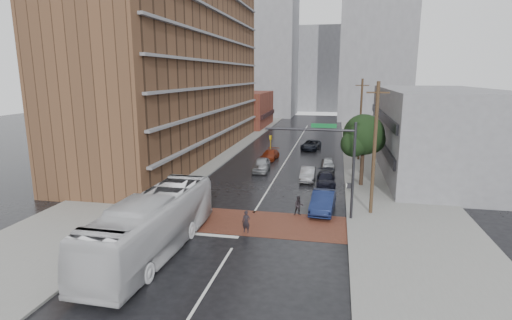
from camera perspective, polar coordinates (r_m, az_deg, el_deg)
The scene contains 24 objects.
ground at distance 28.71m, azimuth -1.38°, elevation -9.25°, with size 160.00×160.00×0.00m, color black.
crosswalk at distance 29.16m, azimuth -1.16°, elevation -8.88°, with size 14.00×5.00×0.02m, color brown.
sidewalk_west at distance 54.97m, azimuth -7.28°, elevation 1.11°, with size 9.00×90.00×0.15m, color gray.
sidewalk_east at distance 52.40m, azimuth 17.29°, elevation 0.11°, with size 9.00×90.00×0.15m, color gray.
apartment_block at distance 54.03m, azimuth -10.65°, elevation 15.66°, with size 10.00×44.00×28.00m, color brown.
storefront_west at distance 82.36m, azimuth -1.17°, elevation 7.24°, with size 8.00×16.00×7.00m, color brown.
building_east at distance 47.62m, azimuth 24.20°, elevation 3.85°, with size 11.00×26.00×9.00m, color gray.
distant_tower_west at distance 106.12m, azimuth 0.64°, elevation 15.08°, with size 18.00×16.00×32.00m, color gray.
distant_tower_east at distance 98.68m, azimuth 16.78°, elevation 15.98°, with size 16.00×14.00×36.00m, color gray.
distant_tower_center at distance 121.22m, azimuth 8.88°, elevation 12.68°, with size 12.00×10.00×24.00m, color gray.
street_tree at distance 38.61m, azimuth 15.14°, elevation 3.16°, with size 4.20×4.10×6.90m.
signal_mast at distance 29.13m, azimuth 10.98°, elevation 0.55°, with size 6.50×0.30×7.20m.
utility_pole_near at distance 30.66m, azimuth 16.57°, elevation 1.61°, with size 1.60×0.26×10.00m.
utility_pole_far at distance 50.42m, azimuth 14.69°, elevation 5.65°, with size 1.60×0.26×10.00m.
transit_bus at distance 24.63m, azimuth -14.51°, elevation -8.92°, with size 2.98×12.75×3.55m, color silver.
pedestrian_a at distance 27.13m, azimuth -1.41°, elevation -8.82°, with size 0.56×0.37×1.53m, color black.
pedestrian_b at distance 30.53m, azimuth 6.13°, elevation -6.51°, with size 0.73×0.57×1.49m, color #262125.
car_travel_a at distance 43.92m, azimuth 0.77°, elevation -0.67°, with size 1.77×4.39×1.50m, color #9B9EA2.
car_travel_b at distance 40.52m, azimuth 7.41°, elevation -1.99°, with size 1.40×4.02×1.32m, color #A4A6AC.
car_travel_c at distance 50.12m, azimuth 2.03°, elevation 0.77°, with size 1.73×4.25×1.23m, color maroon.
suv_travel at distance 57.26m, azimuth 7.85°, elevation 2.15°, with size 2.25×4.88×1.36m, color black.
car_parked_near at distance 31.58m, azimuth 9.55°, elevation -5.88°, with size 1.68×4.83×1.59m, color #141F47.
car_parked_mid at distance 38.89m, azimuth 9.96°, elevation -2.71°, with size 1.79×4.41×1.28m, color black.
car_parked_far at distance 45.87m, azimuth 10.23°, elevation -0.48°, with size 1.46×3.64×1.24m, color #B2B6BA.
Camera 1 is at (6.00, -26.07, 10.44)m, focal length 28.00 mm.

